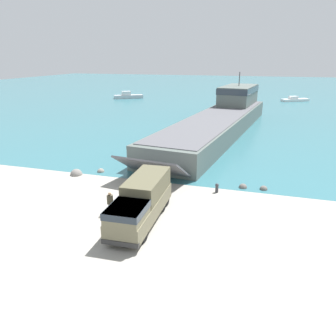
{
  "coord_description": "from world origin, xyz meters",
  "views": [
    {
      "loc": [
        9.18,
        -21.42,
        10.92
      ],
      "look_at": [
        1.97,
        2.72,
        2.34
      ],
      "focal_mm": 35.0,
      "sensor_mm": 36.0,
      "label": 1
    }
  ],
  "objects_px": {
    "moored_boat_b": "(295,100)",
    "mooring_bollard": "(217,188)",
    "soldier_on_ramp": "(110,202)",
    "military_truck": "(141,201)",
    "landing_craft": "(223,116)",
    "moored_boat_a": "(128,96)"
  },
  "relations": [
    {
      "from": "moored_boat_b",
      "to": "mooring_bollard",
      "type": "bearing_deg",
      "value": -40.1
    },
    {
      "from": "moored_boat_b",
      "to": "soldier_on_ramp",
      "type": "bearing_deg",
      "value": -44.56
    },
    {
      "from": "soldier_on_ramp",
      "to": "military_truck",
      "type": "bearing_deg",
      "value": -121.86
    },
    {
      "from": "landing_craft",
      "to": "mooring_bollard",
      "type": "relative_size",
      "value": 54.62
    },
    {
      "from": "soldier_on_ramp",
      "to": "moored_boat_a",
      "type": "height_order",
      "value": "moored_boat_a"
    },
    {
      "from": "military_truck",
      "to": "soldier_on_ramp",
      "type": "bearing_deg",
      "value": -97.96
    },
    {
      "from": "landing_craft",
      "to": "mooring_bollard",
      "type": "bearing_deg",
      "value": -76.29
    },
    {
      "from": "military_truck",
      "to": "mooring_bollard",
      "type": "relative_size",
      "value": 9.92
    },
    {
      "from": "military_truck",
      "to": "soldier_on_ramp",
      "type": "distance_m",
      "value": 2.59
    },
    {
      "from": "mooring_bollard",
      "to": "military_truck",
      "type": "bearing_deg",
      "value": -123.19
    },
    {
      "from": "moored_boat_b",
      "to": "moored_boat_a",
      "type": "bearing_deg",
      "value": -112.51
    },
    {
      "from": "mooring_bollard",
      "to": "landing_craft",
      "type": "bearing_deg",
      "value": 96.7
    },
    {
      "from": "landing_craft",
      "to": "mooring_bollard",
      "type": "distance_m",
      "value": 25.73
    },
    {
      "from": "soldier_on_ramp",
      "to": "moored_boat_b",
      "type": "relative_size",
      "value": 0.24
    },
    {
      "from": "landing_craft",
      "to": "mooring_bollard",
      "type": "height_order",
      "value": "landing_craft"
    },
    {
      "from": "soldier_on_ramp",
      "to": "moored_boat_b",
      "type": "xyz_separation_m",
      "value": [
        17.06,
        72.09,
        -0.58
      ]
    },
    {
      "from": "moored_boat_a",
      "to": "moored_boat_b",
      "type": "height_order",
      "value": "moored_boat_a"
    },
    {
      "from": "landing_craft",
      "to": "moored_boat_b",
      "type": "bearing_deg",
      "value": 78.81
    },
    {
      "from": "landing_craft",
      "to": "moored_boat_b",
      "type": "distance_m",
      "value": 42.46
    },
    {
      "from": "military_truck",
      "to": "moored_boat_a",
      "type": "bearing_deg",
      "value": -158.04
    },
    {
      "from": "landing_craft",
      "to": "military_truck",
      "type": "relative_size",
      "value": 5.51
    },
    {
      "from": "military_truck",
      "to": "mooring_bollard",
      "type": "xyz_separation_m",
      "value": [
        4.28,
        6.54,
        -1.05
      ]
    }
  ]
}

